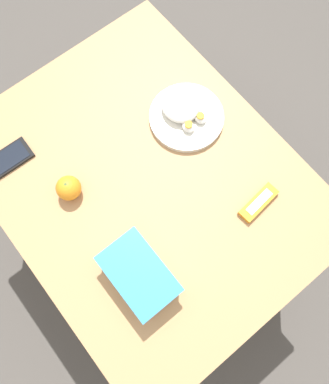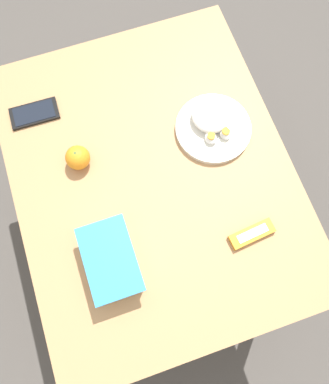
% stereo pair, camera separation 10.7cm
% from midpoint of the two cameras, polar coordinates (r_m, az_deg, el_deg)
% --- Properties ---
extents(ground_plane, '(10.00, 10.00, 0.00)m').
position_cam_midpoint_polar(ground_plane, '(1.80, -3.44, -5.65)').
color(ground_plane, '#4C4742').
extents(table, '(1.04, 0.82, 0.72)m').
position_cam_midpoint_polar(table, '(1.21, -5.13, -0.02)').
color(table, '#AD7F51').
rests_on(table, ground_plane).
extents(food_container, '(0.21, 0.13, 0.08)m').
position_cam_midpoint_polar(food_container, '(1.02, -6.84, -12.96)').
color(food_container, white).
rests_on(food_container, table).
extents(orange_fruit, '(0.07, 0.07, 0.07)m').
position_cam_midpoint_polar(orange_fruit, '(1.11, -17.07, 0.13)').
color(orange_fruit, orange).
rests_on(orange_fruit, table).
extents(rice_plate, '(0.23, 0.23, 0.06)m').
position_cam_midpoint_polar(rice_plate, '(1.17, 0.49, 11.54)').
color(rice_plate, silver).
rests_on(rice_plate, table).
extents(candy_bar, '(0.06, 0.13, 0.02)m').
position_cam_midpoint_polar(candy_bar, '(1.10, 11.50, -2.06)').
color(candy_bar, orange).
rests_on(candy_bar, table).
extents(cell_phone, '(0.08, 0.15, 0.01)m').
position_cam_midpoint_polar(cell_phone, '(1.24, -25.12, 4.08)').
color(cell_phone, black).
rests_on(cell_phone, table).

